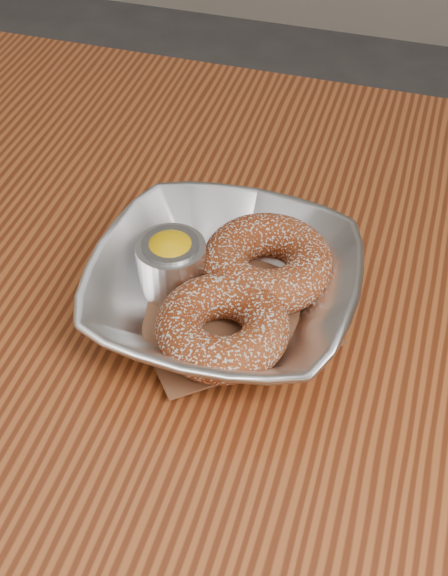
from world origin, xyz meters
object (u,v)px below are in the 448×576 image
(donut_front, at_px, (222,327))
(ramekin, at_px, (171,262))
(table, at_px, (161,387))
(donut_back, at_px, (267,263))
(serving_bowl, at_px, (224,292))

(donut_front, relative_size, ramekin, 1.80)
(table, xyz_separation_m, donut_back, (0.08, 0.05, 0.13))
(table, relative_size, donut_back, 11.16)
(table, relative_size, ramekin, 21.14)
(serving_bowl, bearing_deg, ramekin, 165.52)
(donut_back, height_order, ramekin, ramekin)
(donut_front, height_order, ramekin, ramekin)
(ramekin, bearing_deg, donut_back, 19.93)
(donut_front, bearing_deg, serving_bowl, 104.89)
(serving_bowl, distance_m, donut_front, 0.04)
(serving_bowl, bearing_deg, table, -166.14)
(donut_back, height_order, donut_front, donut_back)
(table, bearing_deg, donut_front, -20.73)
(serving_bowl, relative_size, donut_back, 1.97)
(donut_back, xyz_separation_m, donut_front, (-0.01, -0.08, -0.00))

